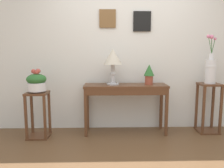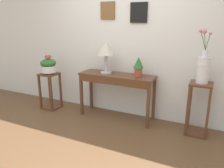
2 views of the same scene
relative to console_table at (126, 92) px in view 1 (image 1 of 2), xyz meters
name	(u,v)px [view 1 (image 1 of 2)]	position (x,y,z in m)	size (l,w,h in m)	color
back_wall_with_art	(127,46)	(0.05, 0.31, 0.72)	(9.00, 0.13, 2.80)	silver
console_table	(126,92)	(0.00, 0.00, 0.00)	(1.31, 0.40, 0.79)	#56331E
table_lamp	(113,59)	(-0.20, 0.02, 0.51)	(0.29, 0.29, 0.56)	#B7B7BC
potted_plant_on_console	(149,73)	(0.37, 0.05, 0.29)	(0.17, 0.17, 0.32)	#9E4733
pedestal_stand_left	(38,115)	(-1.34, -0.14, -0.33)	(0.32, 0.32, 0.70)	#56331E
planter_bowl_wide_left	(37,82)	(-1.34, -0.14, 0.18)	(0.29, 0.29, 0.35)	silver
pedestal_stand_right	(208,108)	(1.34, 0.02, -0.28)	(0.32, 0.32, 0.81)	#56331E
flower_vase_tall_right	(211,68)	(1.34, 0.02, 0.37)	(0.20, 0.17, 0.76)	silver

